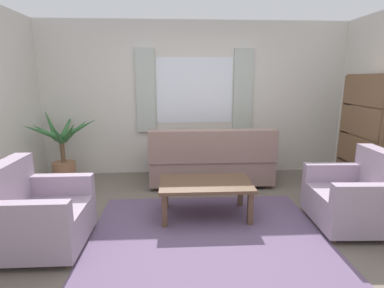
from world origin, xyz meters
name	(u,v)px	position (x,y,z in m)	size (l,w,h in m)	color
ground_plane	(207,233)	(0.00, 0.00, 0.00)	(6.24, 6.24, 0.00)	#6B6056
wall_back	(194,99)	(0.00, 2.26, 1.30)	(5.32, 0.12, 2.60)	silver
window_with_curtains	(195,91)	(0.00, 2.18, 1.45)	(1.98, 0.07, 1.40)	white
area_rug	(207,233)	(0.00, 0.00, 0.01)	(2.52, 1.93, 0.01)	#604C6B
couch	(211,162)	(0.22, 1.56, 0.37)	(1.90, 0.82, 0.92)	gray
armchair_left	(37,215)	(-1.70, -0.18, 0.35)	(0.82, 0.84, 0.88)	#998499
armchair_right	(356,197)	(1.70, 0.08, 0.35)	(0.86, 0.87, 0.88)	#998499
coffee_table	(206,187)	(0.02, 0.42, 0.38)	(1.10, 0.64, 0.44)	brown
potted_plant	(63,150)	(-2.14, 1.77, 0.53)	(1.10, 1.07, 1.18)	#9E6B4C
bookshelf	(367,135)	(2.35, 0.99, 0.89)	(0.30, 0.94, 1.72)	brown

